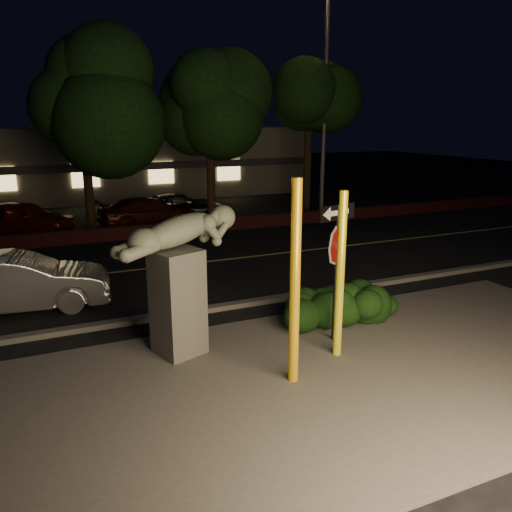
# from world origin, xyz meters

# --- Properties ---
(ground) EXTENTS (90.00, 90.00, 0.00)m
(ground) POSITION_xyz_m (0.00, 10.00, 0.00)
(ground) COLOR black
(ground) RESTS_ON ground
(patio) EXTENTS (14.00, 6.00, 0.02)m
(patio) POSITION_xyz_m (0.00, -1.00, 0.01)
(patio) COLOR #4C4944
(patio) RESTS_ON ground
(road) EXTENTS (80.00, 8.00, 0.01)m
(road) POSITION_xyz_m (0.00, 7.00, 0.01)
(road) COLOR black
(road) RESTS_ON ground
(lane_marking) EXTENTS (80.00, 0.12, 0.00)m
(lane_marking) POSITION_xyz_m (0.00, 7.00, 0.02)
(lane_marking) COLOR gold
(lane_marking) RESTS_ON road
(curb) EXTENTS (80.00, 0.25, 0.12)m
(curb) POSITION_xyz_m (0.00, 2.90, 0.06)
(curb) COLOR #4C4944
(curb) RESTS_ON ground
(brick_wall) EXTENTS (40.00, 0.35, 0.50)m
(brick_wall) POSITION_xyz_m (0.00, 11.30, 0.25)
(brick_wall) COLOR #4D1819
(brick_wall) RESTS_ON ground
(parking_lot) EXTENTS (40.00, 12.00, 0.01)m
(parking_lot) POSITION_xyz_m (0.00, 17.00, 0.01)
(parking_lot) COLOR black
(parking_lot) RESTS_ON ground
(building) EXTENTS (22.00, 10.20, 4.00)m
(building) POSITION_xyz_m (0.00, 24.99, 2.00)
(building) COLOR #685F53
(building) RESTS_ON ground
(tree_far_b) EXTENTS (5.20, 5.20, 8.41)m
(tree_far_b) POSITION_xyz_m (-2.50, 13.20, 6.05)
(tree_far_b) COLOR black
(tree_far_b) RESTS_ON ground
(tree_far_c) EXTENTS (4.80, 4.80, 7.84)m
(tree_far_c) POSITION_xyz_m (2.50, 12.80, 5.66)
(tree_far_c) COLOR black
(tree_far_c) RESTS_ON ground
(tree_far_d) EXTENTS (4.40, 4.40, 7.42)m
(tree_far_d) POSITION_xyz_m (7.50, 13.30, 5.42)
(tree_far_d) COLOR black
(tree_far_d) RESTS_ON ground
(yellow_pole_left) EXTENTS (0.18, 0.18, 3.51)m
(yellow_pole_left) POSITION_xyz_m (-0.64, -0.80, 1.76)
(yellow_pole_left) COLOR #EAAF14
(yellow_pole_left) RESTS_ON ground
(yellow_pole_right) EXTENTS (0.16, 0.16, 3.18)m
(yellow_pole_right) POSITION_xyz_m (0.60, -0.25, 1.59)
(yellow_pole_right) COLOR yellow
(yellow_pole_right) RESTS_ON ground
(signpost) EXTENTS (0.92, 0.29, 2.81)m
(signpost) POSITION_xyz_m (0.89, 0.36, 2.00)
(signpost) COLOR black
(signpost) RESTS_ON ground
(sculpture) EXTENTS (2.56, 1.44, 2.77)m
(sculpture) POSITION_xyz_m (-2.10, 1.07, 1.71)
(sculpture) COLOR #4C4944
(sculpture) RESTS_ON ground
(hedge_center) EXTENTS (2.19, 1.47, 1.04)m
(hedge_center) POSITION_xyz_m (1.10, 1.21, 0.52)
(hedge_center) COLOR black
(hedge_center) RESTS_ON ground
(hedge_right) EXTENTS (2.08, 1.53, 1.22)m
(hedge_right) POSITION_xyz_m (1.90, 1.14, 0.61)
(hedge_right) COLOR black
(hedge_right) RESTS_ON ground
(hedge_far_right) EXTENTS (1.60, 1.18, 1.01)m
(hedge_far_right) POSITION_xyz_m (2.23, 0.76, 0.50)
(hedge_far_right) COLOR black
(hedge_far_right) RESTS_ON ground
(streetlight) EXTENTS (1.50, 0.43, 9.91)m
(streetlight) POSITION_xyz_m (7.40, 12.10, 5.89)
(streetlight) COLOR #4B4B50
(streetlight) RESTS_ON ground
(silver_sedan) EXTENTS (4.26, 1.88, 1.36)m
(silver_sedan) POSITION_xyz_m (-5.01, 4.80, 0.68)
(silver_sedan) COLOR silver
(silver_sedan) RESTS_ON ground
(parked_car_red) EXTENTS (4.20, 3.22, 1.33)m
(parked_car_red) POSITION_xyz_m (-5.00, 13.79, 0.67)
(parked_car_red) COLOR maroon
(parked_car_red) RESTS_ON ground
(parked_car_darkred) EXTENTS (4.55, 2.42, 1.26)m
(parked_car_darkred) POSITION_xyz_m (-0.12, 13.31, 0.63)
(parked_car_darkred) COLOR #40160D
(parked_car_darkred) RESTS_ON ground
(parked_car_dark) EXTENTS (4.57, 2.60, 1.20)m
(parked_car_dark) POSITION_xyz_m (1.45, 13.99, 0.60)
(parked_car_dark) COLOR black
(parked_car_dark) RESTS_ON ground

